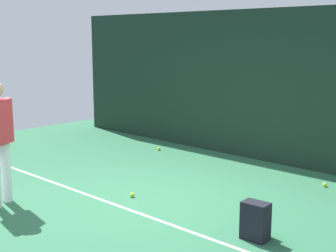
% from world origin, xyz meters
% --- Properties ---
extents(ground_plane, '(12.00, 12.00, 0.00)m').
position_xyz_m(ground_plane, '(0.00, 0.00, 0.00)').
color(ground_plane, '#2D6B47').
extents(back_fence, '(10.00, 0.10, 2.78)m').
position_xyz_m(back_fence, '(0.00, 3.00, 1.39)').
color(back_fence, '#192D23').
rests_on(back_fence, ground).
extents(court_line, '(9.00, 0.05, 0.00)m').
position_xyz_m(court_line, '(0.00, -0.50, 0.00)').
color(court_line, white).
rests_on(court_line, ground).
extents(backpack, '(0.31, 0.30, 0.44)m').
position_xyz_m(backpack, '(1.88, -0.14, 0.21)').
color(backpack, black).
rests_on(backpack, ground).
extents(tennis_ball_near_player, '(0.07, 0.07, 0.07)m').
position_xyz_m(tennis_ball_near_player, '(-1.98, 2.23, 0.03)').
color(tennis_ball_near_player, '#CCE033').
rests_on(tennis_ball_near_player, ground).
extents(tennis_ball_by_fence, '(0.07, 0.07, 0.07)m').
position_xyz_m(tennis_ball_by_fence, '(-0.22, -0.12, 0.03)').
color(tennis_ball_by_fence, '#CCE033').
rests_on(tennis_ball_by_fence, ground).
extents(tennis_ball_mid_court, '(0.07, 0.07, 0.07)m').
position_xyz_m(tennis_ball_mid_court, '(1.58, 2.24, 0.03)').
color(tennis_ball_mid_court, '#CCE033').
rests_on(tennis_ball_mid_court, ground).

